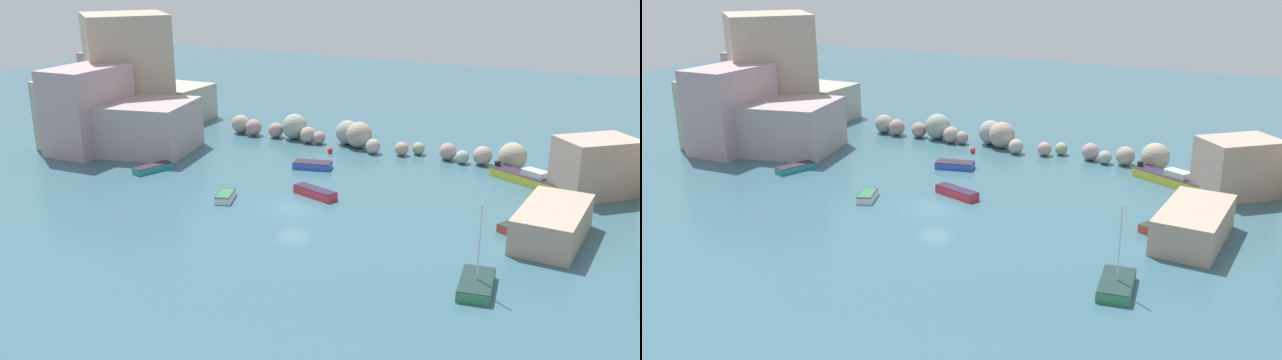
{
  "view_description": "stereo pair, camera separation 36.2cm",
  "coord_description": "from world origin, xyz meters",
  "views": [
    {
      "loc": [
        26.18,
        -43.88,
        19.07
      ],
      "look_at": [
        0.0,
        4.57,
        1.0
      ],
      "focal_mm": 38.21,
      "sensor_mm": 36.0,
      "label": 1
    },
    {
      "loc": [
        26.5,
        -43.71,
        19.07
      ],
      "look_at": [
        0.0,
        4.57,
        1.0
      ],
      "focal_mm": 38.21,
      "sensor_mm": 36.0,
      "label": 2
    }
  ],
  "objects": [
    {
      "name": "moored_boat_4",
      "position": [
        -3.79,
        10.1,
        0.33
      ],
      "size": [
        3.86,
        2.47,
        0.65
      ],
      "rotation": [
        0.0,
        0.0,
        0.27
      ],
      "color": "blue",
      "rests_on": "cove_water"
    },
    {
      "name": "cliff_headland_left",
      "position": [
        -28.08,
        11.01,
        4.76
      ],
      "size": [
        19.75,
        23.18,
        13.29
      ],
      "color": "#A59592",
      "rests_on": "ground"
    },
    {
      "name": "cove_water",
      "position": [
        0.0,
        0.0,
        0.0
      ],
      "size": [
        160.0,
        160.0,
        0.0
      ],
      "primitive_type": "plane",
      "color": "#365F6E",
      "rests_on": "ground"
    },
    {
      "name": "moored_boat_2",
      "position": [
        -5.83,
        -1.07,
        0.31
      ],
      "size": [
        2.23,
        2.96,
        0.6
      ],
      "rotation": [
        0.0,
        0.0,
        1.97
      ],
      "color": "silver",
      "rests_on": "cove_water"
    },
    {
      "name": "rock_breakwater",
      "position": [
        -3.1,
        18.7,
        1.16
      ],
      "size": [
        32.97,
        4.16,
        2.76
      ],
      "color": "#A5A094",
      "rests_on": "ground"
    },
    {
      "name": "moored_boat_3",
      "position": [
        0.26,
        3.22,
        0.35
      ],
      "size": [
        4.27,
        2.23,
        0.7
      ],
      "rotation": [
        0.0,
        0.0,
        6.0
      ],
      "color": "#C72E3B",
      "rests_on": "cove_water"
    },
    {
      "name": "moored_boat_1",
      "position": [
        16.68,
        3.77,
        0.3
      ],
      "size": [
        2.13,
        2.98,
        0.6
      ],
      "rotation": [
        0.0,
        0.0,
        1.18
      ],
      "color": "#BD402E",
      "rests_on": "cove_water"
    },
    {
      "name": "moored_boat_0",
      "position": [
        16.91,
        -6.94,
        0.37
      ],
      "size": [
        2.65,
        4.31,
        5.53
      ],
      "rotation": [
        0.0,
        0.0,
        1.75
      ],
      "color": "#347C55",
      "rests_on": "cove_water"
    },
    {
      "name": "moored_boat_5",
      "position": [
        -16.49,
        2.15,
        0.3
      ],
      "size": [
        2.2,
        3.88,
        0.6
      ],
      "rotation": [
        0.0,
        0.0,
        4.43
      ],
      "color": "teal",
      "rests_on": "cove_water"
    },
    {
      "name": "moored_boat_6",
      "position": [
        15.18,
        15.23,
        0.49
      ],
      "size": [
        7.05,
        4.52,
        1.36
      ],
      "rotation": [
        0.0,
        0.0,
        5.85
      ],
      "color": "yellow",
      "rests_on": "cove_water"
    },
    {
      "name": "channel_buoy",
      "position": [
        -4.79,
        15.58,
        0.28
      ],
      "size": [
        0.57,
        0.57,
        0.57
      ],
      "primitive_type": "sphere",
      "color": "red",
      "rests_on": "cove_water"
    }
  ]
}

